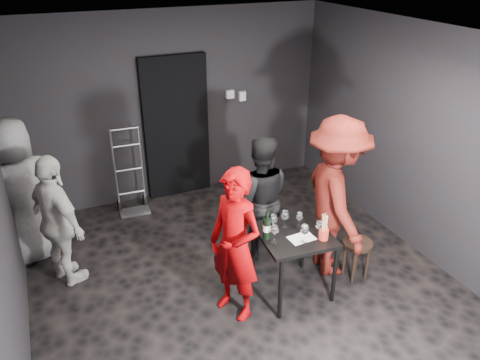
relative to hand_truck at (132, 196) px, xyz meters
name	(u,v)px	position (x,y,z in m)	size (l,w,h in m)	color
floor	(245,285)	(0.78, -2.18, -0.22)	(4.50, 5.00, 0.02)	black
ceiling	(247,39)	(0.78, -2.18, 2.48)	(4.50, 5.00, 0.02)	silver
wall_back	(174,107)	(0.78, 0.32, 1.13)	(4.50, 0.04, 2.70)	black
wall_front	(431,360)	(0.78, -4.68, 1.13)	(4.50, 0.04, 2.70)	black
wall_right	(421,143)	(3.03, -2.18, 1.13)	(0.04, 5.00, 2.70)	black
doorway	(176,128)	(0.78, 0.26, 0.83)	(0.95, 0.10, 2.10)	black
wallbox_upper	(230,94)	(1.63, 0.27, 1.23)	(0.12, 0.06, 0.12)	#B7B7B2
wallbox_lower	(242,96)	(1.83, 0.27, 1.18)	(0.10, 0.06, 0.14)	#B7B7B2
hand_truck	(132,196)	(0.00, 0.00, 0.00)	(0.41, 0.35, 1.24)	#B2B2B7
tasting_table	(294,241)	(1.21, -2.47, 0.43)	(0.72, 0.72, 0.75)	black
stool	(357,249)	(2.00, -2.54, 0.15)	(0.33, 0.33, 0.47)	#382118
server_red	(235,240)	(0.53, -2.50, 0.65)	(0.64, 0.42, 1.74)	#A70104
woman_black	(260,197)	(1.19, -1.68, 0.57)	(0.77, 0.42, 1.59)	black
man_maroon	(338,180)	(1.83, -2.28, 0.94)	(1.50, 0.70, 2.33)	#56140E
bystander_cream	(58,221)	(-1.01, -1.28, 0.56)	(0.92, 0.44, 1.57)	beige
bystander_grey	(19,180)	(-1.34, -0.65, 0.83)	(1.03, 0.56, 2.10)	slate
tasting_mat	(302,238)	(1.23, -2.58, 0.53)	(0.26, 0.18, 0.00)	white
wine_glass_a	(275,233)	(0.95, -2.52, 0.63)	(0.08, 0.08, 0.21)	white
wine_glass_b	(274,222)	(1.04, -2.33, 0.63)	(0.08, 0.08, 0.21)	white
wine_glass_c	(285,218)	(1.18, -2.32, 0.63)	(0.08, 0.08, 0.22)	white
wine_glass_d	(304,233)	(1.22, -2.65, 0.64)	(0.08, 0.08, 0.22)	white
wine_glass_e	(319,228)	(1.41, -2.61, 0.62)	(0.07, 0.07, 0.19)	white
wine_glass_f	(299,219)	(1.32, -2.38, 0.62)	(0.07, 0.07, 0.19)	white
wine_bottle	(267,228)	(0.91, -2.43, 0.65)	(0.08, 0.08, 0.32)	black
breadstick_cup	(324,227)	(1.43, -2.67, 0.66)	(0.10, 0.10, 0.31)	red
reserved_card	(324,226)	(1.52, -2.53, 0.57)	(0.08, 0.13, 0.10)	white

